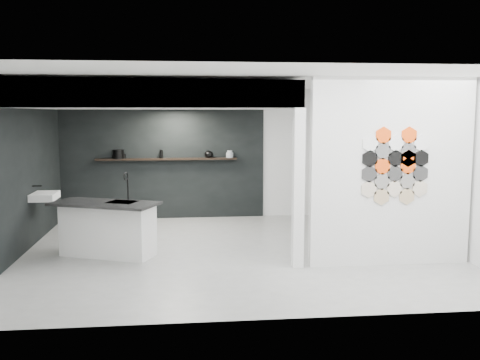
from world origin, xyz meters
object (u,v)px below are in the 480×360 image
object	(u,v)px
glass_vase	(230,154)
bottle_dark	(161,154)
kettle	(209,154)
kitchen_island	(108,228)
utensil_cup	(124,156)
partition_panel	(391,172)
stockpot	(118,154)
wall_basin	(45,196)
glass_bowl	(230,155)

from	to	relation	value
glass_vase	bottle_dark	size ratio (longest dim) A/B	0.87
kettle	glass_vase	bearing A→B (deg)	-10.49
kitchen_island	utensil_cup	size ratio (longest dim) A/B	17.81
partition_panel	kitchen_island	distance (m)	4.49
glass_vase	stockpot	bearing A→B (deg)	180.00
stockpot	wall_basin	bearing A→B (deg)	-116.39
stockpot	kettle	size ratio (longest dim) A/B	1.26
wall_basin	kettle	distance (m)	3.63
wall_basin	bottle_dark	world-z (taller)	bottle_dark
wall_basin	utensil_cup	distance (m)	2.41
kitchen_island	kettle	world-z (taller)	kettle
bottle_dark	partition_panel	bearing A→B (deg)	-47.51
partition_panel	kettle	bearing A→B (deg)	123.19
partition_panel	glass_vase	distance (m)	4.39
bottle_dark	glass_vase	bearing A→B (deg)	0.00
glass_vase	kettle	bearing A→B (deg)	180.00
glass_bowl	utensil_cup	world-z (taller)	glass_bowl
kitchen_island	glass_vase	xyz separation A→B (m)	(2.22, 2.94, 0.95)
wall_basin	glass_vase	size ratio (longest dim) A/B	3.84
glass_vase	utensil_cup	distance (m)	2.25
wall_basin	kitchen_island	world-z (taller)	kitchen_island
kitchen_island	bottle_dark	size ratio (longest dim) A/B	10.08
glass_bowl	partition_panel	bearing A→B (deg)	-61.77
stockpot	bottle_dark	bearing A→B (deg)	0.00
wall_basin	kettle	world-z (taller)	kettle
utensil_cup	wall_basin	bearing A→B (deg)	-118.82
kitchen_island	stockpot	size ratio (longest dim) A/B	7.88
glass_bowl	stockpot	bearing A→B (deg)	180.00
kitchen_island	kettle	size ratio (longest dim) A/B	9.94
wall_basin	glass_vase	distance (m)	4.01
bottle_dark	utensil_cup	xyz separation A→B (m)	(-0.79, 0.00, -0.04)
kettle	glass_bowl	size ratio (longest dim) A/B	1.15
partition_panel	kettle	distance (m)	4.62
kitchen_island	glass_bowl	size ratio (longest dim) A/B	11.47
kettle	glass_vase	xyz separation A→B (m)	(0.45, 0.00, 0.00)
wall_basin	glass_bowl	bearing A→B (deg)	31.35
kettle	utensil_cup	size ratio (longest dim) A/B	1.79
glass_vase	utensil_cup	size ratio (longest dim) A/B	1.53
glass_vase	glass_bowl	bearing A→B (deg)	0.00
stockpot	kettle	bearing A→B (deg)	0.00
kettle	glass_bowl	bearing A→B (deg)	-10.49
wall_basin	kitchen_island	distance (m)	1.51
partition_panel	kettle	xyz separation A→B (m)	(-2.53, 3.87, -0.00)
kettle	kitchen_island	bearing A→B (deg)	-131.48
glass_vase	utensil_cup	world-z (taller)	glass_vase
wall_basin	kettle	xyz separation A→B (m)	(2.94, 2.07, 0.55)
kettle	stockpot	bearing A→B (deg)	169.51
kettle	utensil_cup	bearing A→B (deg)	169.51
kitchen_island	partition_panel	bearing A→B (deg)	10.42
glass_bowl	utensil_cup	xyz separation A→B (m)	(-2.25, 0.00, -0.01)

